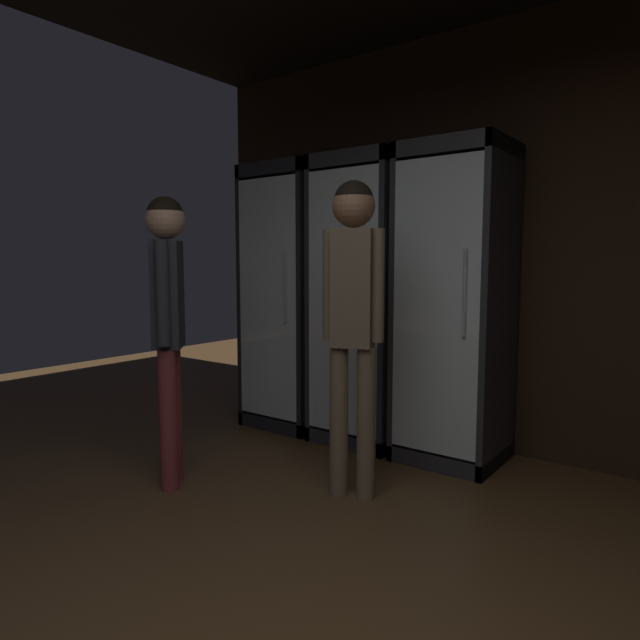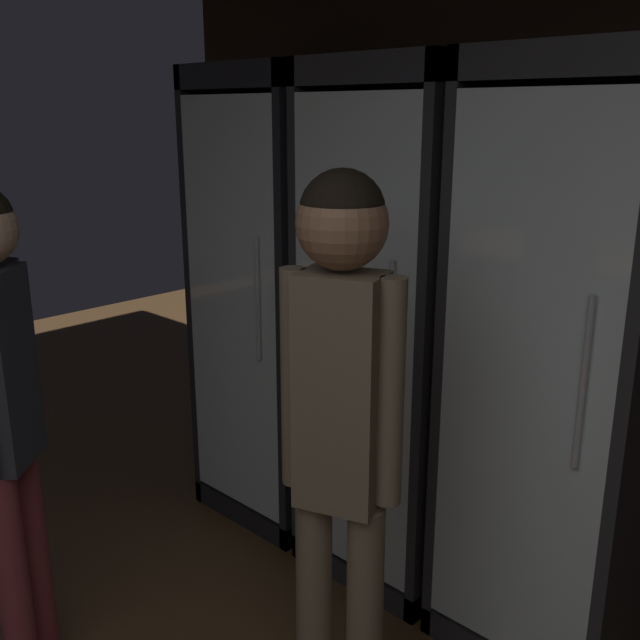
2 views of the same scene
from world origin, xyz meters
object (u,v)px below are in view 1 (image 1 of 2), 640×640
(cooler_center, at_px, (457,308))
(cooler_left, at_px, (368,304))
(shopper_near, at_px, (353,299))
(shopper_far, at_px, (168,305))
(cooler_far_left, at_px, (296,300))

(cooler_center, bearing_deg, cooler_left, 179.98)
(cooler_center, xyz_separation_m, shopper_near, (-0.19, -0.91, 0.10))
(cooler_center, distance_m, shopper_near, 0.94)
(shopper_near, xyz_separation_m, shopper_far, (-0.92, -0.48, -0.05))
(cooler_far_left, xyz_separation_m, shopper_near, (1.14, -0.92, 0.10))
(cooler_far_left, height_order, shopper_far, cooler_far_left)
(cooler_center, height_order, shopper_near, cooler_center)
(cooler_far_left, bearing_deg, cooler_left, -0.13)
(cooler_left, bearing_deg, shopper_far, -107.61)
(cooler_far_left, xyz_separation_m, cooler_center, (1.33, -0.00, 0.00))
(cooler_left, height_order, shopper_far, cooler_left)
(shopper_near, relative_size, shopper_far, 1.04)
(cooler_left, xyz_separation_m, shopper_far, (-0.44, -1.39, 0.05))
(cooler_far_left, bearing_deg, shopper_near, -38.84)
(cooler_left, distance_m, shopper_near, 1.04)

